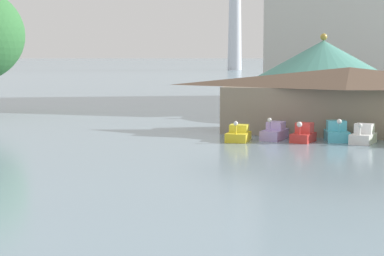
{
  "coord_description": "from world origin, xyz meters",
  "views": [
    {
      "loc": [
        18.67,
        -9.98,
        6.3
      ],
      "look_at": [
        7.22,
        28.2,
        1.79
      ],
      "focal_mm": 61.08,
      "sensor_mm": 36.0,
      "label": 1
    }
  ],
  "objects_px": {
    "pedal_boat_white": "(363,136)",
    "green_roof_pavilion": "(323,72)",
    "boathouse": "(349,99)",
    "pedal_boat_lavender": "(275,132)",
    "pedal_boat_red": "(303,134)",
    "pedal_boat_cyan": "(337,133)",
    "pedal_boat_yellow": "(238,135)"
  },
  "relations": [
    {
      "from": "pedal_boat_white",
      "to": "green_roof_pavilion",
      "type": "height_order",
      "value": "green_roof_pavilion"
    },
    {
      "from": "pedal_boat_white",
      "to": "boathouse",
      "type": "height_order",
      "value": "boathouse"
    },
    {
      "from": "pedal_boat_lavender",
      "to": "pedal_boat_red",
      "type": "xyz_separation_m",
      "value": [
        2.25,
        -0.89,
        0.03
      ]
    },
    {
      "from": "pedal_boat_white",
      "to": "boathouse",
      "type": "relative_size",
      "value": 0.12
    },
    {
      "from": "pedal_boat_lavender",
      "to": "pedal_boat_red",
      "type": "bearing_deg",
      "value": 76.3
    },
    {
      "from": "pedal_boat_cyan",
      "to": "pedal_boat_lavender",
      "type": "bearing_deg",
      "value": -99.38
    },
    {
      "from": "pedal_boat_cyan",
      "to": "green_roof_pavilion",
      "type": "height_order",
      "value": "green_roof_pavilion"
    },
    {
      "from": "boathouse",
      "to": "pedal_boat_white",
      "type": "bearing_deg",
      "value": -75.33
    },
    {
      "from": "pedal_boat_lavender",
      "to": "boathouse",
      "type": "bearing_deg",
      "value": 140.69
    },
    {
      "from": "pedal_boat_lavender",
      "to": "pedal_boat_cyan",
      "type": "relative_size",
      "value": 1.15
    },
    {
      "from": "boathouse",
      "to": "green_roof_pavilion",
      "type": "height_order",
      "value": "green_roof_pavilion"
    },
    {
      "from": "pedal_boat_white",
      "to": "pedal_boat_cyan",
      "type": "bearing_deg",
      "value": -97.05
    },
    {
      "from": "pedal_boat_lavender",
      "to": "green_roof_pavilion",
      "type": "xyz_separation_m",
      "value": [
        1.66,
        19.08,
        4.01
      ]
    },
    {
      "from": "pedal_boat_red",
      "to": "pedal_boat_yellow",
      "type": "bearing_deg",
      "value": -67.94
    },
    {
      "from": "boathouse",
      "to": "pedal_boat_red",
      "type": "bearing_deg",
      "value": -116.92
    },
    {
      "from": "pedal_boat_yellow",
      "to": "pedal_boat_lavender",
      "type": "relative_size",
      "value": 0.82
    },
    {
      "from": "pedal_boat_lavender",
      "to": "pedal_boat_white",
      "type": "xyz_separation_m",
      "value": [
        6.42,
        -0.44,
        0.03
      ]
    },
    {
      "from": "pedal_boat_yellow",
      "to": "pedal_boat_cyan",
      "type": "height_order",
      "value": "pedal_boat_cyan"
    },
    {
      "from": "pedal_boat_cyan",
      "to": "boathouse",
      "type": "bearing_deg",
      "value": 160.26
    },
    {
      "from": "pedal_boat_lavender",
      "to": "boathouse",
      "type": "height_order",
      "value": "boathouse"
    },
    {
      "from": "pedal_boat_red",
      "to": "pedal_boat_cyan",
      "type": "bearing_deg",
      "value": 127.66
    },
    {
      "from": "pedal_boat_cyan",
      "to": "boathouse",
      "type": "relative_size",
      "value": 0.13
    },
    {
      "from": "pedal_boat_lavender",
      "to": "pedal_boat_cyan",
      "type": "bearing_deg",
      "value": 101.18
    },
    {
      "from": "pedal_boat_cyan",
      "to": "green_roof_pavilion",
      "type": "xyz_separation_m",
      "value": [
        -2.86,
        18.82,
        3.94
      ]
    },
    {
      "from": "pedal_boat_white",
      "to": "green_roof_pavilion",
      "type": "distance_m",
      "value": 20.48
    },
    {
      "from": "pedal_boat_red",
      "to": "boathouse",
      "type": "distance_m",
      "value": 6.64
    },
    {
      "from": "pedal_boat_yellow",
      "to": "green_roof_pavilion",
      "type": "height_order",
      "value": "green_roof_pavilion"
    },
    {
      "from": "pedal_boat_yellow",
      "to": "boathouse",
      "type": "distance_m",
      "value": 10.13
    },
    {
      "from": "pedal_boat_yellow",
      "to": "pedal_boat_white",
      "type": "bearing_deg",
      "value": 96.92
    },
    {
      "from": "pedal_boat_lavender",
      "to": "green_roof_pavilion",
      "type": "height_order",
      "value": "green_roof_pavilion"
    },
    {
      "from": "pedal_boat_red",
      "to": "boathouse",
      "type": "bearing_deg",
      "value": 164.05
    },
    {
      "from": "pedal_boat_lavender",
      "to": "pedal_boat_white",
      "type": "distance_m",
      "value": 6.44
    }
  ]
}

